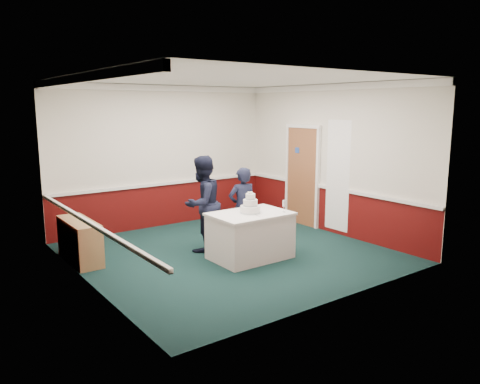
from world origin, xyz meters
TOP-DOWN VIEW (x-y plane):
  - ground at (0.00, 0.00)m, footprint 5.00×5.00m
  - room_shell at (0.08, 0.61)m, footprint 5.00×5.00m
  - sideboard at (-2.28, 1.13)m, footprint 0.41×1.20m
  - cake_table at (0.12, -0.41)m, footprint 1.32×0.92m
  - wedding_cake at (0.12, -0.41)m, footprint 0.35×0.35m
  - cake_knife at (0.09, -0.61)m, footprint 0.03×0.22m
  - champagne_flute at (0.62, -0.69)m, footprint 0.05×0.05m
  - person_man at (-0.30, 0.46)m, footprint 1.00×0.89m
  - person_woman at (0.37, 0.16)m, footprint 0.60×0.45m

SIDE VIEW (x-z plane):
  - ground at x=0.00m, z-range 0.00..0.00m
  - sideboard at x=-2.28m, z-range 0.00..0.70m
  - cake_table at x=0.12m, z-range 0.01..0.80m
  - person_woman at x=0.37m, z-range 0.00..1.48m
  - cake_knife at x=0.09m, z-range 0.79..0.79m
  - person_man at x=-0.30m, z-range 0.00..1.71m
  - wedding_cake at x=0.12m, z-range 0.72..1.08m
  - champagne_flute at x=0.62m, z-range 0.83..1.03m
  - room_shell at x=0.08m, z-range 0.47..3.47m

